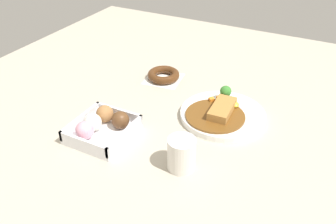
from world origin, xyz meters
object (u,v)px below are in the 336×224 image
chocolate_ring_donut (164,75)px  coffee_mug (182,154)px  curry_plate (222,113)px  donut_box (102,127)px

chocolate_ring_donut → coffee_mug: size_ratio=1.62×
curry_plate → chocolate_ring_donut: size_ratio=1.84×
donut_box → chocolate_ring_donut: bearing=-180.0°
donut_box → chocolate_ring_donut: size_ratio=1.23×
curry_plate → coffee_mug: size_ratio=2.97×
chocolate_ring_donut → coffee_mug: bearing=33.5°
curry_plate → chocolate_ring_donut: (-0.13, -0.27, 0.00)m
curry_plate → chocolate_ring_donut: 0.30m
donut_box → coffee_mug: bearing=85.2°
chocolate_ring_donut → coffee_mug: 0.46m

